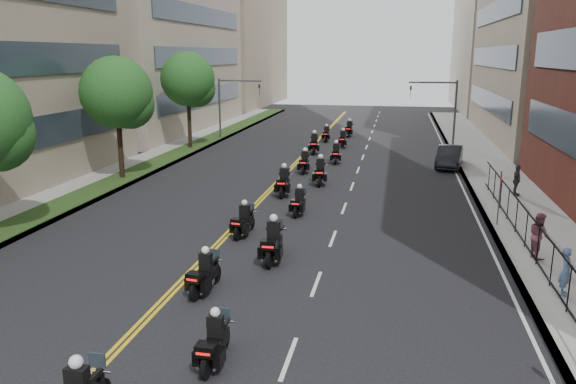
% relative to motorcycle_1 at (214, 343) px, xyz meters
% --- Properties ---
extents(sidewalk_right, '(4.00, 90.00, 0.15)m').
position_rel_motorcycle_1_xyz_m(sidewalk_right, '(10.60, 20.64, -0.53)').
color(sidewalk_right, gray).
rests_on(sidewalk_right, ground).
extents(sidewalk_left, '(4.00, 90.00, 0.15)m').
position_rel_motorcycle_1_xyz_m(sidewalk_left, '(-13.40, 20.64, -0.53)').
color(sidewalk_left, gray).
rests_on(sidewalk_left, ground).
extents(grass_strip, '(2.00, 90.00, 0.04)m').
position_rel_motorcycle_1_xyz_m(grass_strip, '(-12.60, 20.64, -0.43)').
color(grass_strip, '#213D16').
rests_on(grass_strip, sidewalk_left).
extents(building_right_far, '(15.00, 28.00, 26.00)m').
position_rel_motorcycle_1_xyz_m(building_right_far, '(20.10, 73.64, 12.40)').
color(building_right_far, '#A29282').
rests_on(building_right_far, ground).
extents(building_left_far, '(16.00, 28.00, 26.00)m').
position_rel_motorcycle_1_xyz_m(building_left_far, '(-23.40, 73.64, 12.40)').
color(building_left_far, gray).
rests_on(building_left_far, ground).
extents(iron_fence, '(0.05, 28.00, 1.50)m').
position_rel_motorcycle_1_xyz_m(iron_fence, '(9.60, 7.64, 0.30)').
color(iron_fence, black).
rests_on(iron_fence, sidewalk_right).
extents(street_trees, '(4.40, 38.40, 7.98)m').
position_rel_motorcycle_1_xyz_m(street_trees, '(-12.44, 14.24, 4.53)').
color(street_trees, black).
rests_on(street_trees, ground).
extents(traffic_signal_right, '(4.09, 0.20, 5.60)m').
position_rel_motorcycle_1_xyz_m(traffic_signal_right, '(8.14, 37.64, 3.10)').
color(traffic_signal_right, '#3F3F44').
rests_on(traffic_signal_right, ground).
extents(traffic_signal_left, '(4.09, 0.20, 5.60)m').
position_rel_motorcycle_1_xyz_m(traffic_signal_left, '(-10.93, 37.64, 3.10)').
color(traffic_signal_left, '#3F3F44').
rests_on(traffic_signal_left, ground).
extents(motorcycle_1, '(0.47, 2.06, 1.52)m').
position_rel_motorcycle_1_xyz_m(motorcycle_1, '(0.00, 0.00, 0.00)').
color(motorcycle_1, black).
rests_on(motorcycle_1, ground).
extents(motorcycle_2, '(0.65, 2.14, 1.58)m').
position_rel_motorcycle_1_xyz_m(motorcycle_2, '(-1.75, 4.22, 0.02)').
color(motorcycle_2, black).
rests_on(motorcycle_2, ground).
extents(motorcycle_3, '(0.58, 2.49, 1.84)m').
position_rel_motorcycle_1_xyz_m(motorcycle_3, '(-0.15, 7.51, 0.12)').
color(motorcycle_3, black).
rests_on(motorcycle_3, ground).
extents(motorcycle_4, '(0.64, 2.16, 1.60)m').
position_rel_motorcycle_1_xyz_m(motorcycle_4, '(-2.08, 10.31, 0.03)').
color(motorcycle_4, black).
rests_on(motorcycle_4, ground).
extents(motorcycle_5, '(0.51, 2.07, 1.53)m').
position_rel_motorcycle_1_xyz_m(motorcycle_5, '(-0.29, 14.05, 0.00)').
color(motorcycle_5, black).
rests_on(motorcycle_5, ground).
extents(motorcycle_6, '(0.60, 2.46, 1.82)m').
position_rel_motorcycle_1_xyz_m(motorcycle_6, '(-1.80, 17.73, 0.12)').
color(motorcycle_6, black).
rests_on(motorcycle_6, ground).
extents(motorcycle_7, '(0.67, 2.51, 1.85)m').
position_rel_motorcycle_1_xyz_m(motorcycle_7, '(-0.17, 20.88, 0.13)').
color(motorcycle_7, black).
rests_on(motorcycle_7, ground).
extents(motorcycle_8, '(0.54, 2.27, 1.68)m').
position_rel_motorcycle_1_xyz_m(motorcycle_8, '(-1.68, 24.13, 0.06)').
color(motorcycle_8, black).
rests_on(motorcycle_8, ground).
extents(motorcycle_9, '(0.58, 2.27, 1.67)m').
position_rel_motorcycle_1_xyz_m(motorcycle_9, '(0.01, 27.93, 0.06)').
color(motorcycle_9, black).
rests_on(motorcycle_9, ground).
extents(motorcycle_10, '(0.70, 2.52, 1.86)m').
position_rel_motorcycle_1_xyz_m(motorcycle_10, '(-2.14, 31.57, 0.14)').
color(motorcycle_10, black).
rests_on(motorcycle_10, ground).
extents(motorcycle_11, '(0.52, 2.26, 1.67)m').
position_rel_motorcycle_1_xyz_m(motorcycle_11, '(-0.19, 35.01, 0.06)').
color(motorcycle_11, black).
rests_on(motorcycle_11, ground).
extents(motorcycle_12, '(0.50, 2.17, 1.60)m').
position_rel_motorcycle_1_xyz_m(motorcycle_12, '(-1.98, 38.08, 0.03)').
color(motorcycle_12, black).
rests_on(motorcycle_12, ground).
extents(motorcycle_13, '(0.59, 2.36, 1.74)m').
position_rel_motorcycle_1_xyz_m(motorcycle_13, '(-0.23, 41.61, 0.09)').
color(motorcycle_13, black).
rests_on(motorcycle_13, ground).
extents(parked_sedan, '(2.28, 4.75, 1.50)m').
position_rel_motorcycle_1_xyz_m(parked_sedan, '(8.00, 27.89, 0.15)').
color(parked_sedan, black).
rests_on(parked_sedan, ground).
extents(pedestrian_a, '(0.51, 0.66, 1.60)m').
position_rel_motorcycle_1_xyz_m(pedestrian_a, '(9.86, 5.98, 0.35)').
color(pedestrian_a, '#496286').
rests_on(pedestrian_a, sidewalk_right).
extents(pedestrian_b, '(0.87, 1.01, 1.78)m').
position_rel_motorcycle_1_xyz_m(pedestrian_b, '(9.80, 9.44, 0.44)').
color(pedestrian_b, '#81464F').
rests_on(pedestrian_b, sidewalk_right).
extents(pedestrian_c, '(0.80, 1.09, 1.72)m').
position_rel_motorcycle_1_xyz_m(pedestrian_c, '(10.89, 19.56, 0.41)').
color(pedestrian_c, '#3E3E45').
rests_on(pedestrian_c, sidewalk_right).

